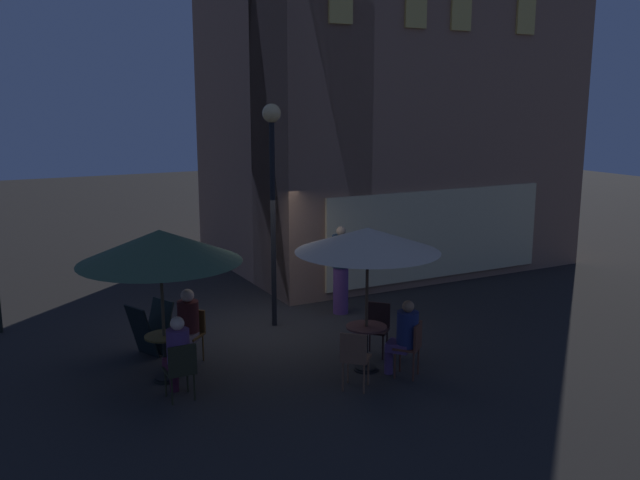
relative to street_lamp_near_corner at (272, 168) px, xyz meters
name	(u,v)px	position (x,y,z in m)	size (l,w,h in m)	color
ground_plane	(270,330)	(-0.21, -0.25, -3.11)	(60.00, 60.00, 0.00)	black
cafe_building	(364,110)	(3.74, 2.87, 1.01)	(8.62, 6.29, 8.27)	#9C7054
street_lamp_near_corner	(272,168)	(0.00, 0.00, 0.00)	(0.35, 0.35, 4.30)	black
menu_sandwich_board	(150,329)	(-2.56, -0.46, -2.64)	(0.81, 0.76, 0.92)	black
cafe_table_0	(165,350)	(-2.63, -1.69, -2.62)	(0.61, 0.61, 0.75)	black
cafe_table_1	(366,339)	(0.40, -2.81, -2.59)	(0.67, 0.67, 0.76)	black
patio_umbrella_0	(160,247)	(-2.63, -1.69, -0.94)	(2.52, 2.52, 2.43)	black
patio_umbrella_1	(368,240)	(0.40, -2.81, -0.93)	(2.33, 2.33, 2.39)	black
cafe_chair_0	(181,367)	(-2.62, -2.56, -2.58)	(0.42, 0.42, 0.89)	black
cafe_chair_1	(191,330)	(-2.01, -1.10, -2.56)	(0.59, 0.59, 0.89)	brown
cafe_chair_2	(355,355)	(-0.18, -3.43, -2.54)	(0.58, 0.58, 0.94)	brown
cafe_chair_3	(412,344)	(0.90, -3.40, -2.55)	(0.54, 0.54, 0.91)	brown
cafe_chair_4	(378,324)	(0.96, -2.27, -2.57)	(0.55, 0.55, 0.91)	black
patron_seated_0	(177,352)	(-2.62, -2.42, -2.40)	(0.34, 0.54, 1.27)	#421625
patron_seated_1	(187,322)	(-2.11, -1.19, -2.38)	(0.53, 0.53, 1.30)	#7F6362
patron_seated_2	(404,334)	(0.81, -3.30, -2.40)	(0.51, 0.53, 1.27)	#553764
patron_standing_3	(341,270)	(1.54, 0.08, -2.19)	(0.37, 0.37, 1.84)	#5E356C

